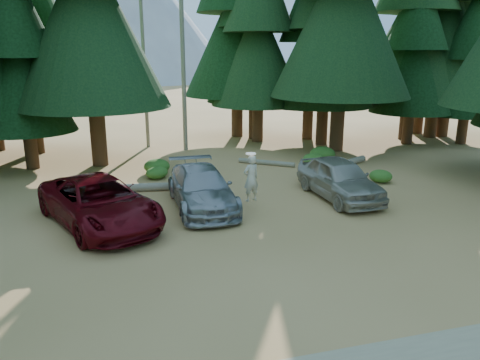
{
  "coord_description": "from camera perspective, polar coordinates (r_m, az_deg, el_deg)",
  "views": [
    {
      "loc": [
        -3.2,
        -11.74,
        5.56
      ],
      "look_at": [
        0.9,
        3.13,
        1.25
      ],
      "focal_mm": 35.0,
      "sensor_mm": 36.0,
      "label": 1
    }
  ],
  "objects": [
    {
      "name": "ground",
      "position": [
        13.37,
        -0.16,
        -8.95
      ],
      "size": [
        160.0,
        160.0,
        0.0
      ],
      "primitive_type": "plane",
      "color": "#9D7942",
      "rests_on": "ground"
    },
    {
      "name": "shrub_right",
      "position": [
        23.69,
        8.9,
        2.55
      ],
      "size": [
        1.02,
        1.02,
        0.56
      ],
      "primitive_type": "ellipsoid",
      "color": "#31691F",
      "rests_on": "ground"
    },
    {
      "name": "shrub_left",
      "position": [
        21.32,
        -10.0,
        0.95
      ],
      "size": [
        0.91,
        0.91,
        0.5
      ],
      "primitive_type": "ellipsoid",
      "color": "#31691F",
      "rests_on": "ground"
    },
    {
      "name": "snag_front",
      "position": [
        26.54,
        -7.04,
        16.45
      ],
      "size": [
        0.24,
        0.24,
        12.0
      ],
      "primitive_type": "cylinder",
      "color": "gray",
      "rests_on": "ground"
    },
    {
      "name": "log_right",
      "position": [
        22.82,
        11.4,
        1.61
      ],
      "size": [
        4.61,
        2.72,
        0.32
      ],
      "primitive_type": "cylinder",
      "rotation": [
        0.0,
        1.57,
        0.5
      ],
      "color": "gray",
      "rests_on": "ground"
    },
    {
      "name": "shrub_center_left",
      "position": [
        22.08,
        -10.1,
        1.66
      ],
      "size": [
        1.2,
        1.2,
        0.66
      ],
      "primitive_type": "ellipsoid",
      "color": "#31691F",
      "rests_on": "ground"
    },
    {
      "name": "shrub_far_right",
      "position": [
        24.67,
        10.03,
        3.2
      ],
      "size": [
        1.31,
        1.31,
        0.72
      ],
      "primitive_type": "ellipsoid",
      "color": "#31691F",
      "rests_on": "ground"
    },
    {
      "name": "log_left",
      "position": [
        19.5,
        -14.31,
        -0.95
      ],
      "size": [
        4.59,
        0.97,
        0.33
      ],
      "primitive_type": "cylinder",
      "rotation": [
        0.0,
        1.57,
        -0.14
      ],
      "color": "gray",
      "rests_on": "ground"
    },
    {
      "name": "forest_belt_north",
      "position": [
        27.49,
        -8.43,
        3.77
      ],
      "size": [
        36.0,
        7.0,
        22.0
      ],
      "primitive_type": null,
      "color": "black",
      "rests_on": "ground"
    },
    {
      "name": "red_pickup",
      "position": [
        15.89,
        -16.81,
        -2.6
      ],
      "size": [
        4.5,
        6.15,
        1.55
      ],
      "primitive_type": "imported",
      "rotation": [
        0.0,
        0.0,
        0.39
      ],
      "color": "#5D0810",
      "rests_on": "ground"
    },
    {
      "name": "silver_minivan_center",
      "position": [
        16.98,
        -4.71,
        -0.99
      ],
      "size": [
        2.04,
        4.98,
        1.44
      ],
      "primitive_type": "imported",
      "rotation": [
        0.0,
        0.0,
        0.0
      ],
      "color": "#9FA1A7",
      "rests_on": "ground"
    },
    {
      "name": "shrub_center_right",
      "position": [
        21.15,
        -10.18,
        0.83
      ],
      "size": [
        0.92,
        0.92,
        0.51
      ],
      "primitive_type": "ellipsoid",
      "color": "#31691F",
      "rests_on": "ground"
    },
    {
      "name": "mountain_peak",
      "position": [
        100.23,
        -15.92,
        19.14
      ],
      "size": [
        48.0,
        50.0,
        28.0
      ],
      "color": "gray",
      "rests_on": "ground"
    },
    {
      "name": "frisbee_player",
      "position": [
        16.62,
        1.35,
        0.24
      ],
      "size": [
        0.71,
        0.57,
        1.75
      ],
      "rotation": [
        0.0,
        0.0,
        3.44
      ],
      "color": "beige",
      "rests_on": "ground"
    },
    {
      "name": "shrub_edge_east",
      "position": [
        21.17,
        16.77,
        0.46
      ],
      "size": [
        0.98,
        0.98,
        0.54
      ],
      "primitive_type": "ellipsoid",
      "color": "#31691F",
      "rests_on": "ground"
    },
    {
      "name": "log_mid",
      "position": [
        23.4,
        3.24,
        2.14
      ],
      "size": [
        2.48,
        1.93,
        0.24
      ],
      "primitive_type": "cylinder",
      "rotation": [
        0.0,
        1.57,
        -0.64
      ],
      "color": "gray",
      "rests_on": "ground"
    },
    {
      "name": "snag_back",
      "position": [
        27.81,
        -11.65,
        14.15
      ],
      "size": [
        0.2,
        0.2,
        10.0
      ],
      "primitive_type": "cylinder",
      "color": "gray",
      "rests_on": "ground"
    },
    {
      "name": "silver_minivan_right",
      "position": [
        18.4,
        12.01,
        0.21
      ],
      "size": [
        2.02,
        4.65,
        1.56
      ],
      "primitive_type": "imported",
      "rotation": [
        0.0,
        0.0,
        0.04
      ],
      "color": "#ADA79A",
      "rests_on": "ground"
    }
  ]
}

